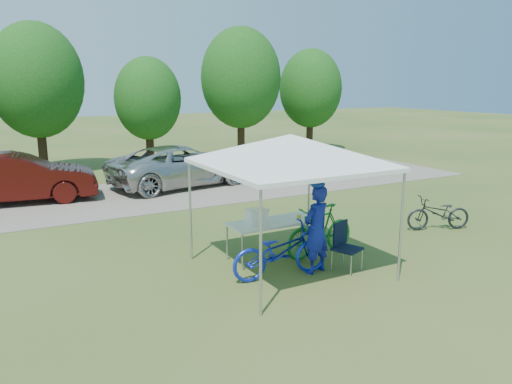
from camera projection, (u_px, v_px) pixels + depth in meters
ground at (289, 269)px, 10.07m from camera, size 100.00×100.00×0.00m
gravel_strip at (162, 193)px, 16.91m from camera, size 24.00×5.00×0.02m
canopy at (291, 138)px, 9.50m from camera, size 4.53×4.53×3.00m
treeline at (106, 86)px, 21.19m from camera, size 24.89×4.28×6.30m
folding_table at (274, 223)px, 10.59m from camera, size 1.98×0.82×0.81m
folding_chair at (344, 242)px, 9.97m from camera, size 0.63×0.66×0.96m
cooler at (257, 216)px, 10.35m from camera, size 0.43×0.29×0.31m
ice_cream_cup at (299, 216)px, 10.81m from camera, size 0.09×0.09×0.07m
cyclist at (316, 230)px, 9.74m from camera, size 0.73×0.57×1.76m
bike_blue at (281, 251)px, 9.57m from camera, size 2.04×0.87×1.04m
bike_green at (320, 230)px, 10.79m from camera, size 1.90×0.74×1.11m
bike_dark at (439, 213)px, 12.68m from camera, size 1.75×1.14×0.87m
minivan at (182, 166)px, 17.99m from camera, size 5.62×3.28×1.47m
sedan at (17, 178)px, 15.45m from camera, size 4.86×2.23×1.54m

